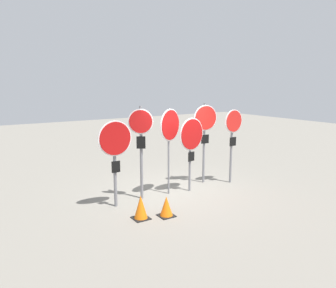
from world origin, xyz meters
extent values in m
plane|color=gray|center=(0.00, 0.00, 0.00)|extent=(40.00, 40.00, 0.00)
cylinder|color=slate|center=(-2.06, -0.07, 1.02)|extent=(0.08, 0.08, 2.04)
cylinder|color=white|center=(-2.06, -0.14, 1.81)|extent=(0.90, 0.04, 0.90)
cylinder|color=#AD0F0F|center=(-2.06, -0.16, 1.81)|extent=(0.84, 0.04, 0.84)
cube|color=black|center=(-2.06, -0.14, 1.08)|extent=(0.23, 0.03, 0.30)
cylinder|color=slate|center=(-1.20, 0.10, 1.29)|extent=(0.08, 0.08, 2.57)
cylinder|color=white|center=(-1.23, 0.04, 2.16)|extent=(0.59, 0.37, 0.68)
cylinder|color=red|center=(-1.24, 0.03, 2.16)|extent=(0.54, 0.34, 0.62)
cube|color=black|center=(-1.23, 0.04, 1.59)|extent=(0.22, 0.15, 0.33)
cylinder|color=slate|center=(-0.36, 0.02, 1.13)|extent=(0.05, 0.05, 2.27)
cylinder|color=white|center=(-0.34, -0.02, 2.02)|extent=(0.84, 0.37, 0.90)
cylinder|color=#AD0F0F|center=(-0.33, -0.04, 2.02)|extent=(0.78, 0.35, 0.84)
cylinder|color=slate|center=(0.31, -0.10, 1.00)|extent=(0.07, 0.07, 2.00)
cylinder|color=white|center=(0.32, -0.15, 1.72)|extent=(0.93, 0.19, 0.94)
cylinder|color=#AD0F0F|center=(0.32, -0.17, 1.72)|extent=(0.87, 0.18, 0.88)
cube|color=black|center=(0.32, -0.15, 1.05)|extent=(0.24, 0.07, 0.27)
cylinder|color=slate|center=(1.19, 0.35, 1.28)|extent=(0.07, 0.07, 2.56)
cylinder|color=white|center=(1.18, 0.29, 2.10)|extent=(0.79, 0.15, 0.80)
cylinder|color=red|center=(1.18, 0.27, 2.10)|extent=(0.74, 0.14, 0.74)
cube|color=black|center=(1.18, 0.29, 1.43)|extent=(0.26, 0.06, 0.28)
cylinder|color=slate|center=(1.92, -0.13, 1.10)|extent=(0.07, 0.07, 2.21)
cylinder|color=white|center=(1.93, -0.19, 2.00)|extent=(0.73, 0.07, 0.73)
cylinder|color=red|center=(1.93, -0.20, 2.00)|extent=(0.67, 0.06, 0.67)
cube|color=black|center=(1.93, -0.19, 1.35)|extent=(0.27, 0.04, 0.28)
cube|color=black|center=(-1.29, -1.33, 0.01)|extent=(0.37, 0.37, 0.02)
cone|color=orange|center=(-1.29, -1.33, 0.26)|extent=(0.31, 0.31, 0.48)
cube|color=black|center=(-1.89, -1.14, 0.01)|extent=(0.38, 0.38, 0.02)
cone|color=orange|center=(-1.89, -1.14, 0.30)|extent=(0.32, 0.32, 0.56)
camera|label=1|loc=(-5.30, -7.64, 3.16)|focal=35.00mm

